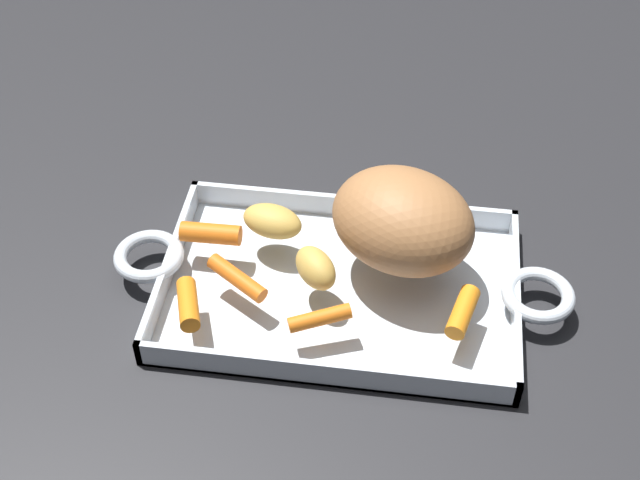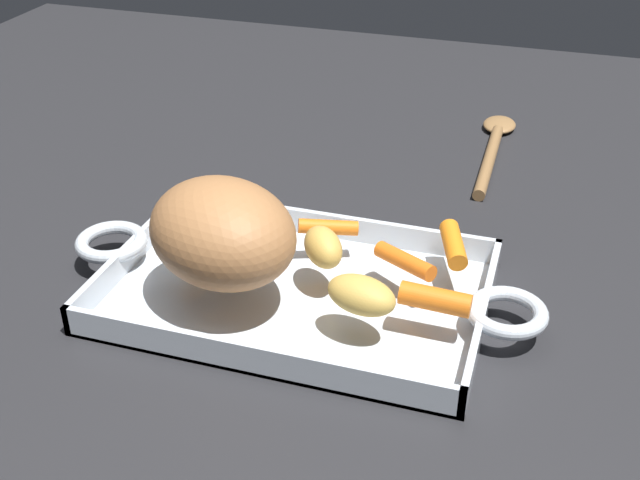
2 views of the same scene
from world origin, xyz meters
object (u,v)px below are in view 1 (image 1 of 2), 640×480
roasting_dish (339,287)px  baby_carrot_center_right (237,278)px  baby_carrot_short (211,233)px  baby_carrot_southeast (463,312)px  pork_roast (403,220)px  baby_carrot_northwest (320,318)px  baby_carrot_long (188,304)px  potato_corner (316,268)px  potato_golden_small (272,221)px

roasting_dish → baby_carrot_center_right: baby_carrot_center_right is taller
baby_carrot_short → baby_carrot_center_right: baby_carrot_short is taller
baby_carrot_short → baby_carrot_southeast: bearing=-15.3°
pork_roast → baby_carrot_southeast: bearing=-50.4°
baby_carrot_short → baby_carrot_northwest: bearing=-36.9°
baby_carrot_long → potato_corner: potato_corner is taller
baby_carrot_southeast → potato_golden_small: (-0.19, 0.09, 0.01)m
roasting_dish → pork_roast: bearing=28.3°
baby_carrot_center_right → potato_golden_small: 0.08m
baby_carrot_center_right → roasting_dish: bearing=17.9°
roasting_dish → baby_carrot_center_right: (-0.10, -0.03, 0.03)m
baby_carrot_northwest → pork_roast: bearing=56.2°
baby_carrot_southeast → potato_corner: (-0.14, 0.03, 0.01)m
potato_golden_small → baby_carrot_northwest: bearing=-60.6°
pork_roast → baby_carrot_center_right: size_ratio=2.16×
potato_golden_small → baby_carrot_long: bearing=-117.5°
baby_carrot_long → baby_carrot_short: same height
baby_carrot_long → baby_carrot_northwest: baby_carrot_long is taller
roasting_dish → baby_carrot_short: 0.14m
potato_golden_small → baby_carrot_center_right: bearing=-106.0°
baby_carrot_short → potato_golden_small: 0.06m
pork_roast → potato_corner: (-0.08, -0.05, -0.03)m
pork_roast → potato_golden_small: 0.14m
baby_carrot_northwest → potato_corner: 0.05m
baby_carrot_center_right → potato_corner: size_ratio=1.25×
baby_carrot_short → potato_corner: 0.12m
baby_carrot_northwest → roasting_dish: bearing=81.8°
roasting_dish → baby_carrot_southeast: baby_carrot_southeast is taller
baby_carrot_northwest → potato_golden_small: (-0.06, 0.11, 0.01)m
roasting_dish → pork_roast: 0.10m
baby_carrot_center_right → baby_carrot_long: bearing=-133.8°
roasting_dish → potato_corner: size_ratio=8.62×
baby_carrot_southeast → potato_golden_small: potato_golden_small is taller
baby_carrot_long → potato_corner: (0.11, 0.05, 0.01)m
potato_corner → potato_golden_small: potato_corner is taller
baby_carrot_center_right → potato_golden_small: bearing=74.0°
baby_carrot_long → baby_carrot_southeast: bearing=5.6°
roasting_dish → potato_corner: bearing=-142.3°
potato_golden_small → roasting_dish: bearing=-30.8°
baby_carrot_southeast → baby_carrot_short: bearing=164.7°
baby_carrot_short → baby_carrot_center_right: size_ratio=0.92×
baby_carrot_center_right → potato_corner: potato_corner is taller
pork_roast → baby_carrot_short: pork_roast is taller
baby_carrot_short → baby_carrot_long: bearing=-90.1°
baby_carrot_short → baby_carrot_northwest: 0.15m
pork_roast → baby_carrot_center_right: 0.17m
roasting_dish → baby_carrot_northwest: baby_carrot_northwest is taller
pork_roast → baby_carrot_southeast: (0.06, -0.08, -0.04)m
baby_carrot_center_right → baby_carrot_southeast: 0.22m
pork_roast → baby_carrot_center_right: (-0.15, -0.06, -0.04)m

